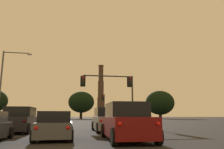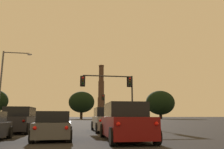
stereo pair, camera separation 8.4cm
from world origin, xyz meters
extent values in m
cylinder|color=black|center=(-2.57, 11.01, 0.32)|extent=(0.24, 0.65, 0.64)
cube|color=#232328|center=(-3.10, 15.30, 0.68)|extent=(1.97, 4.82, 0.95)
cube|color=black|center=(-3.10, 15.42, 1.51)|extent=(1.81, 2.82, 0.70)
cylinder|color=black|center=(-4.06, 17.22, 0.38)|extent=(0.23, 0.76, 0.76)
cylinder|color=black|center=(-2.18, 17.24, 0.38)|extent=(0.23, 0.76, 0.76)
cylinder|color=black|center=(-2.14, 13.39, 0.38)|extent=(0.23, 0.76, 0.76)
sphere|color=#500705|center=(-2.29, 12.89, 0.89)|extent=(0.17, 0.17, 0.17)
cube|color=gray|center=(3.43, 15.41, 0.68)|extent=(1.93, 4.80, 0.95)
cube|color=black|center=(3.43, 15.53, 1.51)|extent=(1.78, 2.80, 0.70)
cylinder|color=black|center=(2.49, 17.34, 0.38)|extent=(0.22, 0.76, 0.76)
cylinder|color=black|center=(4.37, 17.34, 0.38)|extent=(0.22, 0.76, 0.76)
cylinder|color=black|center=(2.50, 13.49, 0.38)|extent=(0.22, 0.76, 0.76)
cylinder|color=black|center=(4.38, 13.49, 0.38)|extent=(0.22, 0.76, 0.76)
sphere|color=red|center=(2.66, 12.99, 0.89)|extent=(0.17, 0.17, 0.17)
sphere|color=red|center=(4.22, 13.00, 0.89)|extent=(0.17, 0.17, 0.17)
cube|color=#4C4F54|center=(-0.15, 10.14, 0.53)|extent=(1.78, 4.02, 0.72)
cube|color=black|center=(-0.14, 9.74, 1.16)|extent=(1.59, 1.92, 0.55)
cylinder|color=black|center=(-1.01, 11.76, 0.30)|extent=(0.23, 0.60, 0.60)
cylinder|color=black|center=(0.67, 11.78, 0.30)|extent=(0.23, 0.60, 0.60)
cylinder|color=black|center=(-0.96, 8.51, 0.30)|extent=(0.23, 0.60, 0.60)
cylinder|color=black|center=(0.72, 8.53, 0.30)|extent=(0.23, 0.60, 0.60)
sphere|color=red|center=(-0.80, 8.12, 0.68)|extent=(0.17, 0.17, 0.17)
sphere|color=red|center=(0.56, 8.13, 0.68)|extent=(0.17, 0.17, 0.17)
cube|color=maroon|center=(3.42, 8.85, 0.68)|extent=(2.02, 4.84, 0.95)
cube|color=black|center=(3.43, 8.97, 1.51)|extent=(1.84, 2.84, 0.70)
cylinder|color=black|center=(2.52, 10.80, 0.38)|extent=(0.24, 0.76, 0.76)
cylinder|color=black|center=(4.40, 10.76, 0.38)|extent=(0.24, 0.76, 0.76)
cylinder|color=black|center=(2.44, 6.95, 0.38)|extent=(0.24, 0.76, 0.76)
cylinder|color=black|center=(4.32, 6.91, 0.38)|extent=(0.24, 0.76, 0.76)
sphere|color=red|center=(2.59, 6.45, 0.89)|extent=(0.17, 0.17, 0.17)
sphere|color=red|center=(4.15, 6.42, 0.89)|extent=(0.17, 0.17, 0.17)
cylinder|color=#2D2D30|center=(7.27, 45.05, 2.93)|extent=(0.18, 0.18, 5.86)
cylinder|color=black|center=(7.27, 45.05, 0.05)|extent=(0.40, 0.40, 0.10)
cube|color=black|center=(6.98, 45.05, 5.19)|extent=(0.34, 0.34, 1.04)
cube|color=black|center=(6.98, 45.23, 5.19)|extent=(0.58, 0.03, 1.25)
sphere|color=red|center=(6.98, 44.86, 5.51)|extent=(0.22, 0.22, 0.22)
sphere|color=#352604|center=(6.98, 44.86, 5.19)|extent=(0.22, 0.22, 0.22)
sphere|color=black|center=(6.98, 44.86, 4.87)|extent=(0.22, 0.22, 0.22)
cylinder|color=#2D2D30|center=(7.44, 22.37, 2.92)|extent=(0.18, 0.18, 5.83)
cylinder|color=black|center=(7.44, 22.37, 0.05)|extent=(0.40, 0.40, 0.10)
cube|color=black|center=(7.15, 22.37, 5.16)|extent=(0.34, 0.34, 1.04)
cube|color=black|center=(7.15, 22.55, 5.16)|extent=(0.58, 0.03, 1.25)
sphere|color=red|center=(7.15, 22.18, 5.48)|extent=(0.22, 0.22, 0.22)
sphere|color=#352604|center=(7.15, 22.18, 5.16)|extent=(0.22, 0.22, 0.22)
sphere|color=black|center=(7.15, 22.18, 4.84)|extent=(0.22, 0.22, 0.22)
cylinder|color=#2D2D30|center=(4.58, 22.37, 5.73)|extent=(5.72, 0.14, 0.14)
sphere|color=#2D2D30|center=(7.44, 22.37, 5.73)|extent=(0.18, 0.18, 0.18)
cube|color=black|center=(1.72, 22.37, 5.09)|extent=(0.34, 0.34, 1.04)
cube|color=black|center=(1.72, 22.55, 5.09)|extent=(0.58, 0.03, 1.25)
sphere|color=red|center=(1.72, 22.18, 5.41)|extent=(0.22, 0.22, 0.22)
sphere|color=#352604|center=(1.72, 22.18, 5.09)|extent=(0.22, 0.22, 0.22)
sphere|color=black|center=(1.72, 22.18, 4.77)|extent=(0.22, 0.22, 0.22)
cylinder|color=#56565B|center=(-8.02, 25.91, 4.58)|extent=(0.20, 0.20, 9.15)
cylinder|color=#56565B|center=(-6.47, 25.91, 9.00)|extent=(3.09, 0.12, 0.12)
sphere|color=#56565B|center=(-8.02, 25.91, 9.00)|extent=(0.20, 0.20, 0.20)
ellipsoid|color=silver|center=(-4.93, 25.91, 8.88)|extent=(0.64, 0.36, 0.26)
cylinder|color=#3C2B22|center=(19.75, 155.10, 1.25)|extent=(7.82, 7.82, 2.50)
cylinder|color=#473328|center=(19.75, 155.10, 8.47)|extent=(4.89, 4.89, 11.94)
cylinder|color=#473328|center=(19.75, 155.10, 20.41)|extent=(4.20, 4.20, 11.94)
cylinder|color=#473328|center=(19.75, 155.10, 32.35)|extent=(3.52, 3.52, 11.94)
cylinder|color=#4E382C|center=(19.75, 155.10, 37.97)|extent=(3.94, 3.94, 0.70)
cylinder|color=black|center=(39.24, 92.34, 1.55)|extent=(1.31, 1.31, 3.10)
ellipsoid|color=black|center=(39.24, 92.34, 7.16)|extent=(13.12, 11.81, 10.84)
cylinder|color=black|center=(3.86, 92.05, 1.86)|extent=(1.09, 1.09, 3.71)
ellipsoid|color=black|center=(3.86, 92.05, 7.07)|extent=(10.91, 9.82, 8.96)
camera|label=1|loc=(0.80, -2.08, 1.20)|focal=35.00mm
camera|label=2|loc=(0.88, -2.10, 1.20)|focal=35.00mm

